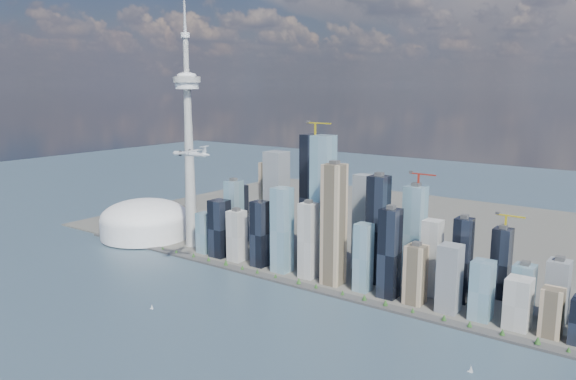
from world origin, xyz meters
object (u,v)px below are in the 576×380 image
Objects in this scene: sailboat_west at (152,307)px; sailboat_east at (471,370)px; needle_tower at (189,138)px; airplane at (190,154)px; dome_stadium at (145,221)px.

sailboat_east reaches higher than sailboat_west.
needle_tower reaches higher than sailboat_west.
needle_tower is 7.37× the size of airplane.
sailboat_west is 477.52m from sailboat_east.
needle_tower is 64.59× the size of sailboat_west.
airplane reaches higher than dome_stadium.
needle_tower reaches higher than airplane.
dome_stadium is at bearing -175.91° from needle_tower.
sailboat_east is at bearing -11.88° from dome_stadium.
airplane reaches higher than sailboat_east.
dome_stadium is 433.87m from sailboat_west.
dome_stadium is 405.98m from airplane.
airplane is at bearing -43.15° from needle_tower.
needle_tower is at bearing 113.79° from sailboat_west.
airplane is (320.04, -158.78, 192.84)m from dome_stadium.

